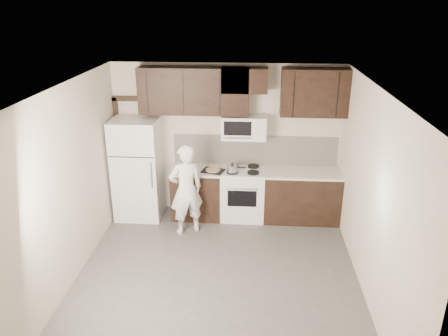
# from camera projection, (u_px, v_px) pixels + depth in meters

# --- Properties ---
(floor) EXTENTS (4.50, 4.50, 0.00)m
(floor) POSITION_uv_depth(u_px,v_px,m) (217.00, 280.00, 6.16)
(floor) COLOR #4C4A47
(floor) RESTS_ON ground
(back_wall) EXTENTS (4.00, 0.00, 4.00)m
(back_wall) POSITION_uv_depth(u_px,v_px,m) (227.00, 140.00, 7.75)
(back_wall) COLOR #BAB39E
(back_wall) RESTS_ON ground
(ceiling) EXTENTS (4.50, 4.50, 0.00)m
(ceiling) POSITION_uv_depth(u_px,v_px,m) (215.00, 90.00, 5.17)
(ceiling) COLOR white
(ceiling) RESTS_ON back_wall
(counter_run) EXTENTS (2.95, 0.64, 0.91)m
(counter_run) POSITION_uv_depth(u_px,v_px,m) (260.00, 194.00, 7.76)
(counter_run) COLOR black
(counter_run) RESTS_ON floor
(stove) EXTENTS (0.76, 0.66, 0.94)m
(stove) POSITION_uv_depth(u_px,v_px,m) (243.00, 193.00, 7.77)
(stove) COLOR silver
(stove) RESTS_ON floor
(backsplash) EXTENTS (2.90, 0.02, 0.54)m
(backsplash) POSITION_uv_depth(u_px,v_px,m) (255.00, 150.00, 7.77)
(backsplash) COLOR beige
(backsplash) RESTS_ON counter_run
(upper_cabinets) EXTENTS (3.48, 0.35, 0.78)m
(upper_cabinets) POSITION_uv_depth(u_px,v_px,m) (239.00, 90.00, 7.23)
(upper_cabinets) COLOR black
(upper_cabinets) RESTS_ON back_wall
(microwave) EXTENTS (0.76, 0.42, 0.40)m
(microwave) POSITION_uv_depth(u_px,v_px,m) (244.00, 127.00, 7.44)
(microwave) COLOR silver
(microwave) RESTS_ON upper_cabinets
(refrigerator) EXTENTS (0.80, 0.76, 1.80)m
(refrigerator) POSITION_uv_depth(u_px,v_px,m) (138.00, 169.00, 7.69)
(refrigerator) COLOR silver
(refrigerator) RESTS_ON floor
(door_trim) EXTENTS (0.50, 0.08, 2.12)m
(door_trim) POSITION_uv_depth(u_px,v_px,m) (121.00, 144.00, 7.88)
(door_trim) COLOR black
(door_trim) RESTS_ON floor
(saucepan) EXTENTS (0.33, 0.19, 0.18)m
(saucepan) POSITION_uv_depth(u_px,v_px,m) (232.00, 169.00, 7.45)
(saucepan) COLOR silver
(saucepan) RESTS_ON stove
(baking_tray) EXTENTS (0.42, 0.36, 0.02)m
(baking_tray) POSITION_uv_depth(u_px,v_px,m) (213.00, 171.00, 7.54)
(baking_tray) COLOR black
(baking_tray) RESTS_ON counter_run
(pizza) EXTENTS (0.30, 0.30, 0.02)m
(pizza) POSITION_uv_depth(u_px,v_px,m) (213.00, 170.00, 7.54)
(pizza) COLOR beige
(pizza) RESTS_ON baking_tray
(person) EXTENTS (0.68, 0.60, 1.56)m
(person) POSITION_uv_depth(u_px,v_px,m) (186.00, 190.00, 7.15)
(person) COLOR white
(person) RESTS_ON floor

